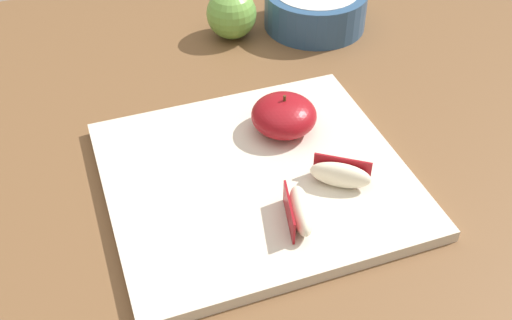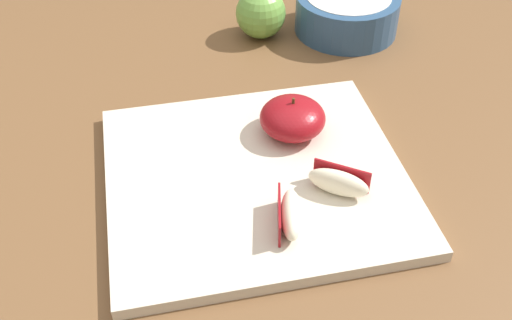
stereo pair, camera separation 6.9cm
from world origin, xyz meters
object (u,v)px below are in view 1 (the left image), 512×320
object	(u,v)px
apple_wedge_near_knife	(300,211)
whole_apple_granny_green	(231,14)
cutting_board	(256,178)
ceramic_fruit_bowl	(315,7)
apple_half_skin_up	(284,115)
apple_wedge_back	(340,174)

from	to	relation	value
apple_wedge_near_knife	whole_apple_granny_green	distance (m)	0.42
cutting_board	whole_apple_granny_green	bearing A→B (deg)	76.70
whole_apple_granny_green	ceramic_fruit_bowl	xyz separation A→B (m)	(0.14, -0.01, -0.01)
apple_half_skin_up	apple_wedge_back	bearing A→B (deg)	-78.62
cutting_board	ceramic_fruit_bowl	world-z (taller)	ceramic_fruit_bowl
apple_half_skin_up	whole_apple_granny_green	xyz separation A→B (m)	(0.02, 0.27, 0.00)
cutting_board	apple_wedge_near_knife	size ratio (longest dim) A/B	4.73
whole_apple_granny_green	apple_wedge_back	bearing A→B (deg)	-89.34
apple_wedge_near_knife	whole_apple_granny_green	size ratio (longest dim) A/B	0.84
apple_wedge_back	ceramic_fruit_bowl	distance (m)	0.39
apple_wedge_back	whole_apple_granny_green	size ratio (longest dim) A/B	0.81
apple_wedge_near_knife	whole_apple_granny_green	bearing A→B (deg)	81.78
cutting_board	ceramic_fruit_bowl	bearing A→B (deg)	56.01
apple_half_skin_up	ceramic_fruit_bowl	distance (m)	0.30
apple_half_skin_up	whole_apple_granny_green	distance (m)	0.27
whole_apple_granny_green	cutting_board	bearing A→B (deg)	-103.30
apple_half_skin_up	ceramic_fruit_bowl	xyz separation A→B (m)	(0.15, 0.25, -0.01)
whole_apple_granny_green	ceramic_fruit_bowl	bearing A→B (deg)	-5.09
apple_wedge_near_knife	ceramic_fruit_bowl	size ratio (longest dim) A/B	0.45
apple_half_skin_up	apple_wedge_near_knife	world-z (taller)	apple_half_skin_up
apple_wedge_back	whole_apple_granny_green	world-z (taller)	whole_apple_granny_green
cutting_board	apple_half_skin_up	bearing A→B (deg)	47.17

